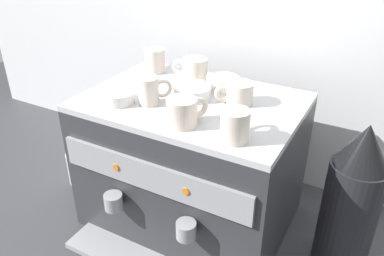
{
  "coord_description": "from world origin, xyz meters",
  "views": [
    {
      "loc": [
        0.52,
        -0.95,
        0.95
      ],
      "look_at": [
        0.0,
        0.0,
        0.35
      ],
      "focal_mm": 36.47,
      "sensor_mm": 36.0,
      "label": 1
    }
  ],
  "objects_px": {
    "espresso_machine": "(191,162)",
    "ceramic_cup_2": "(194,69)",
    "ceramic_cup_5": "(236,125)",
    "ceramic_cup_0": "(150,90)",
    "ceramic_cup_1": "(238,93)",
    "coffee_grinder": "(351,202)",
    "ceramic_bowl_1": "(118,97)",
    "ceramic_bowl_2": "(192,92)",
    "ceramic_cup_3": "(156,60)",
    "ceramic_cup_4": "(183,112)",
    "ceramic_bowl_0": "(223,83)",
    "milk_pitcher": "(81,167)"
  },
  "relations": [
    {
      "from": "ceramic_cup_4",
      "to": "ceramic_cup_3",
      "type": "bearing_deg",
      "value": 133.45
    },
    {
      "from": "coffee_grinder",
      "to": "espresso_machine",
      "type": "bearing_deg",
      "value": -176.59
    },
    {
      "from": "ceramic_bowl_1",
      "to": "ceramic_bowl_2",
      "type": "relative_size",
      "value": 0.85
    },
    {
      "from": "ceramic_cup_2",
      "to": "coffee_grinder",
      "type": "bearing_deg",
      "value": -11.7
    },
    {
      "from": "ceramic_cup_2",
      "to": "ceramic_cup_3",
      "type": "xyz_separation_m",
      "value": [
        -0.16,
        0.01,
        0.0
      ]
    },
    {
      "from": "espresso_machine",
      "to": "ceramic_cup_2",
      "type": "bearing_deg",
      "value": 115.74
    },
    {
      "from": "ceramic_cup_1",
      "to": "coffee_grinder",
      "type": "bearing_deg",
      "value": -2.73
    },
    {
      "from": "espresso_machine",
      "to": "ceramic_bowl_0",
      "type": "bearing_deg",
      "value": 72.38
    },
    {
      "from": "ceramic_cup_5",
      "to": "ceramic_bowl_2",
      "type": "xyz_separation_m",
      "value": [
        -0.22,
        0.17,
        -0.02
      ]
    },
    {
      "from": "ceramic_cup_5",
      "to": "ceramic_cup_0",
      "type": "bearing_deg",
      "value": 166.16
    },
    {
      "from": "ceramic_bowl_1",
      "to": "ceramic_bowl_2",
      "type": "height_order",
      "value": "ceramic_bowl_2"
    },
    {
      "from": "ceramic_cup_5",
      "to": "coffee_grinder",
      "type": "relative_size",
      "value": 0.24
    },
    {
      "from": "ceramic_cup_3",
      "to": "espresso_machine",
      "type": "bearing_deg",
      "value": -34.04
    },
    {
      "from": "ceramic_bowl_2",
      "to": "milk_pitcher",
      "type": "bearing_deg",
      "value": -173.82
    },
    {
      "from": "ceramic_cup_1",
      "to": "ceramic_cup_2",
      "type": "height_order",
      "value": "ceramic_cup_2"
    },
    {
      "from": "espresso_machine",
      "to": "ceramic_cup_4",
      "type": "height_order",
      "value": "ceramic_cup_4"
    },
    {
      "from": "ceramic_cup_2",
      "to": "ceramic_bowl_1",
      "type": "bearing_deg",
      "value": -112.82
    },
    {
      "from": "ceramic_cup_4",
      "to": "espresso_machine",
      "type": "bearing_deg",
      "value": 111.15
    },
    {
      "from": "ceramic_cup_4",
      "to": "ceramic_bowl_0",
      "type": "relative_size",
      "value": 1.08
    },
    {
      "from": "ceramic_cup_5",
      "to": "ceramic_bowl_1",
      "type": "distance_m",
      "value": 0.39
    },
    {
      "from": "espresso_machine",
      "to": "ceramic_cup_1",
      "type": "relative_size",
      "value": 5.99
    },
    {
      "from": "ceramic_bowl_0",
      "to": "coffee_grinder",
      "type": "bearing_deg",
      "value": -12.74
    },
    {
      "from": "ceramic_cup_4",
      "to": "milk_pitcher",
      "type": "bearing_deg",
      "value": 168.02
    },
    {
      "from": "ceramic_cup_4",
      "to": "ceramic_cup_5",
      "type": "xyz_separation_m",
      "value": [
        0.15,
        -0.01,
        0.0
      ]
    },
    {
      "from": "ceramic_cup_2",
      "to": "milk_pitcher",
      "type": "distance_m",
      "value": 0.62
    },
    {
      "from": "coffee_grinder",
      "to": "ceramic_cup_5",
      "type": "bearing_deg",
      "value": -147.69
    },
    {
      "from": "ceramic_bowl_0",
      "to": "ceramic_bowl_2",
      "type": "xyz_separation_m",
      "value": [
        -0.05,
        -0.11,
        0.0
      ]
    },
    {
      "from": "ceramic_bowl_1",
      "to": "ceramic_cup_2",
      "type": "bearing_deg",
      "value": 67.18
    },
    {
      "from": "ceramic_cup_1",
      "to": "ceramic_cup_5",
      "type": "distance_m",
      "value": 0.22
    },
    {
      "from": "ceramic_cup_5",
      "to": "coffee_grinder",
      "type": "xyz_separation_m",
      "value": [
        0.29,
        0.18,
        -0.26
      ]
    },
    {
      "from": "ceramic_cup_1",
      "to": "ceramic_bowl_2",
      "type": "xyz_separation_m",
      "value": [
        -0.14,
        -0.03,
        -0.01
      ]
    },
    {
      "from": "ceramic_cup_0",
      "to": "milk_pitcher",
      "type": "relative_size",
      "value": 0.68
    },
    {
      "from": "espresso_machine",
      "to": "ceramic_cup_1",
      "type": "height_order",
      "value": "ceramic_cup_1"
    },
    {
      "from": "espresso_machine",
      "to": "ceramic_cup_0",
      "type": "xyz_separation_m",
      "value": [
        -0.09,
        -0.08,
        0.27
      ]
    },
    {
      "from": "ceramic_bowl_2",
      "to": "ceramic_cup_1",
      "type": "bearing_deg",
      "value": 11.75
    },
    {
      "from": "ceramic_cup_2",
      "to": "coffee_grinder",
      "type": "distance_m",
      "value": 0.64
    },
    {
      "from": "ceramic_bowl_1",
      "to": "ceramic_bowl_2",
      "type": "xyz_separation_m",
      "value": [
        0.18,
        0.14,
        0.0
      ]
    },
    {
      "from": "ceramic_cup_0",
      "to": "ceramic_bowl_0",
      "type": "distance_m",
      "value": 0.25
    },
    {
      "from": "ceramic_cup_1",
      "to": "ceramic_cup_2",
      "type": "distance_m",
      "value": 0.23
    },
    {
      "from": "ceramic_cup_2",
      "to": "ceramic_cup_5",
      "type": "xyz_separation_m",
      "value": [
        0.28,
        -0.3,
        0.0
      ]
    },
    {
      "from": "ceramic_bowl_1",
      "to": "coffee_grinder",
      "type": "height_order",
      "value": "ceramic_bowl_1"
    },
    {
      "from": "coffee_grinder",
      "to": "ceramic_cup_3",
      "type": "bearing_deg",
      "value": 170.27
    },
    {
      "from": "ceramic_cup_5",
      "to": "ceramic_bowl_0",
      "type": "distance_m",
      "value": 0.33
    },
    {
      "from": "ceramic_bowl_2",
      "to": "coffee_grinder",
      "type": "xyz_separation_m",
      "value": [
        0.51,
        0.01,
        -0.24
      ]
    },
    {
      "from": "ceramic_cup_2",
      "to": "ceramic_cup_5",
      "type": "bearing_deg",
      "value": -47.16
    },
    {
      "from": "ceramic_cup_2",
      "to": "milk_pitcher",
      "type": "height_order",
      "value": "ceramic_cup_2"
    },
    {
      "from": "ceramic_cup_5",
      "to": "ceramic_bowl_2",
      "type": "distance_m",
      "value": 0.28
    },
    {
      "from": "ceramic_cup_0",
      "to": "ceramic_bowl_0",
      "type": "height_order",
      "value": "ceramic_cup_0"
    },
    {
      "from": "ceramic_cup_4",
      "to": "ceramic_bowl_1",
      "type": "bearing_deg",
      "value": 173.17
    },
    {
      "from": "espresso_machine",
      "to": "ceramic_cup_0",
      "type": "bearing_deg",
      "value": -139.78
    }
  ]
}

